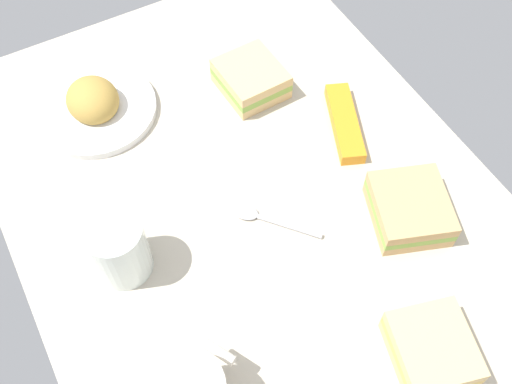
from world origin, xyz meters
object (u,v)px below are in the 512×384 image
(sandwich_side, at_px, (410,209))
(glass_of_milk, at_px, (120,252))
(plate_of_food, at_px, (94,105))
(sandwich_main, at_px, (251,79))
(snack_bar, at_px, (345,123))
(sandwich_extra, at_px, (431,349))
(spoon, at_px, (263,217))

(sandwich_side, bearing_deg, glass_of_milk, -107.72)
(plate_of_food, distance_m, sandwich_main, 0.24)
(glass_of_milk, bearing_deg, sandwich_side, 72.28)
(sandwich_main, distance_m, snack_bar, 0.16)
(glass_of_milk, bearing_deg, snack_bar, 98.65)
(sandwich_main, relative_size, sandwich_extra, 0.88)
(glass_of_milk, height_order, spoon, glass_of_milk)
(sandwich_main, relative_size, sandwich_side, 0.77)
(sandwich_side, relative_size, spoon, 1.25)
(sandwich_main, relative_size, spoon, 0.97)
(plate_of_food, height_order, snack_bar, plate_of_food)
(plate_of_food, distance_m, snack_bar, 0.38)
(glass_of_milk, bearing_deg, sandwich_extra, 43.66)
(sandwich_main, distance_m, spoon, 0.24)
(sandwich_side, bearing_deg, snack_bar, 175.77)
(sandwich_main, distance_m, sandwich_side, 0.32)
(spoon, distance_m, snack_bar, 0.20)
(glass_of_milk, relative_size, snack_bar, 0.66)
(sandwich_extra, relative_size, spoon, 1.10)
(spoon, bearing_deg, sandwich_side, 61.81)
(snack_bar, bearing_deg, sandwich_extra, 5.37)
(sandwich_side, bearing_deg, sandwich_extra, -29.28)
(sandwich_extra, distance_m, glass_of_milk, 0.39)
(sandwich_main, height_order, glass_of_milk, glass_of_milk)
(sandwich_extra, bearing_deg, sandwich_main, 177.44)
(sandwich_side, relative_size, sandwich_extra, 1.13)
(sandwich_main, xyz_separation_m, spoon, (0.22, -0.10, -0.02))
(plate_of_food, xyz_separation_m, snack_bar, (0.21, 0.32, -0.01))
(plate_of_food, relative_size, sandwich_main, 1.79)
(plate_of_food, relative_size, sandwich_extra, 1.57)
(sandwich_extra, height_order, glass_of_milk, glass_of_milk)
(glass_of_milk, xyz_separation_m, snack_bar, (-0.06, 0.38, -0.03))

